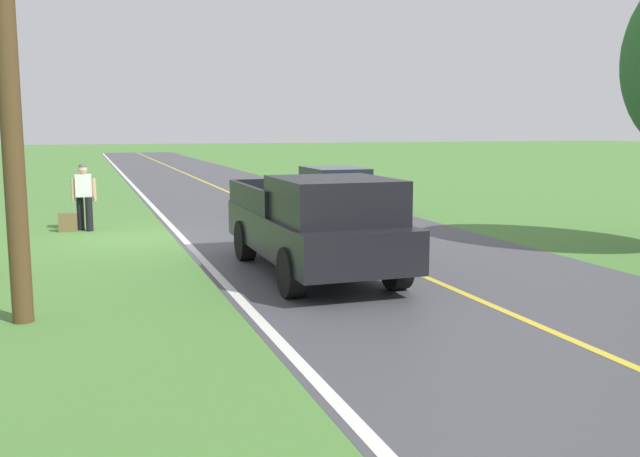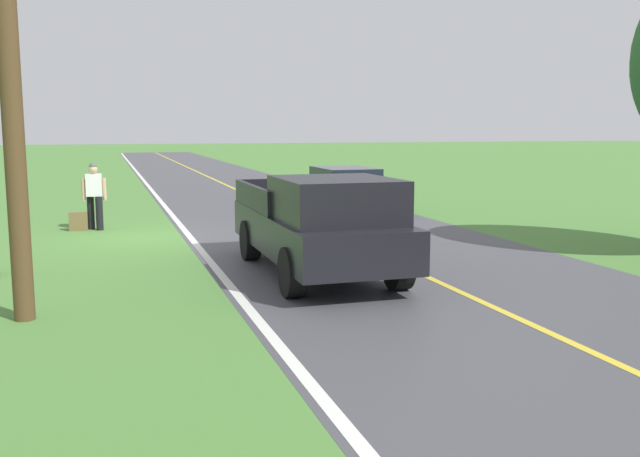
{
  "view_description": "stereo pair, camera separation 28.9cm",
  "coord_description": "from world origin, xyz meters",
  "px_view_note": "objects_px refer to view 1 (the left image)",
  "views": [
    {
      "loc": [
        1.22,
        17.11,
        2.65
      ],
      "look_at": [
        -2.13,
        7.37,
        1.15
      ],
      "focal_mm": 39.12,
      "sensor_mm": 36.0,
      "label": 1
    },
    {
      "loc": [
        0.94,
        17.2,
        2.65
      ],
      "look_at": [
        -2.13,
        7.37,
        1.15
      ],
      "focal_mm": 39.12,
      "sensor_mm": 36.0,
      "label": 2
    }
  ],
  "objects_px": {
    "hitchhiker_walking": "(84,193)",
    "utility_pole_roadside": "(7,53)",
    "sedan_near_oncoming": "(333,188)",
    "pickup_truck_passing": "(317,222)",
    "suitcase_carried": "(68,222)"
  },
  "relations": [
    {
      "from": "hitchhiker_walking",
      "to": "utility_pole_roadside",
      "type": "relative_size",
      "value": 0.24
    },
    {
      "from": "hitchhiker_walking",
      "to": "suitcase_carried",
      "type": "xyz_separation_m",
      "value": [
        0.42,
        0.07,
        -0.74
      ]
    },
    {
      "from": "hitchhiker_walking",
      "to": "pickup_truck_passing",
      "type": "xyz_separation_m",
      "value": [
        -3.91,
        7.22,
        -0.01
      ]
    },
    {
      "from": "pickup_truck_passing",
      "to": "utility_pole_roadside",
      "type": "bearing_deg",
      "value": 18.04
    },
    {
      "from": "suitcase_carried",
      "to": "pickup_truck_passing",
      "type": "relative_size",
      "value": 0.09
    },
    {
      "from": "suitcase_carried",
      "to": "pickup_truck_passing",
      "type": "height_order",
      "value": "pickup_truck_passing"
    },
    {
      "from": "sedan_near_oncoming",
      "to": "utility_pole_roadside",
      "type": "xyz_separation_m",
      "value": [
        8.36,
        10.53,
        2.85
      ]
    },
    {
      "from": "pickup_truck_passing",
      "to": "sedan_near_oncoming",
      "type": "xyz_separation_m",
      "value": [
        -3.56,
        -8.97,
        -0.21
      ]
    },
    {
      "from": "hitchhiker_walking",
      "to": "utility_pole_roadside",
      "type": "height_order",
      "value": "utility_pole_roadside"
    },
    {
      "from": "hitchhiker_walking",
      "to": "pickup_truck_passing",
      "type": "distance_m",
      "value": 8.21
    },
    {
      "from": "utility_pole_roadside",
      "to": "hitchhiker_walking",
      "type": "bearing_deg",
      "value": -95.77
    },
    {
      "from": "suitcase_carried",
      "to": "sedan_near_oncoming",
      "type": "xyz_separation_m",
      "value": [
        -7.9,
        -1.81,
        0.51
      ]
    },
    {
      "from": "hitchhiker_walking",
      "to": "sedan_near_oncoming",
      "type": "distance_m",
      "value": 7.68
    },
    {
      "from": "hitchhiker_walking",
      "to": "sedan_near_oncoming",
      "type": "relative_size",
      "value": 0.4
    },
    {
      "from": "suitcase_carried",
      "to": "pickup_truck_passing",
      "type": "xyz_separation_m",
      "value": [
        -4.33,
        7.15,
        0.72
      ]
    }
  ]
}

